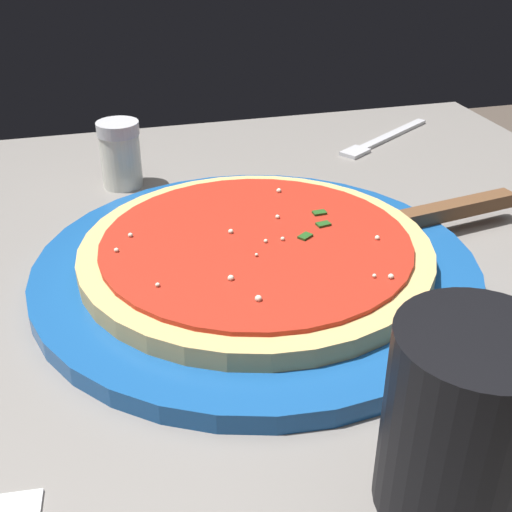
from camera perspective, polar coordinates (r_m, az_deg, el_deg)
restaurant_table at (r=0.66m, az=3.71°, el=-12.76°), size 0.86×0.80×0.73m
serving_plate at (r=0.56m, az=-0.00°, el=-1.07°), size 0.38×0.38×0.02m
pizza at (r=0.55m, az=0.00°, el=0.49°), size 0.30×0.30×0.02m
pizza_server at (r=0.64m, az=14.41°, el=3.24°), size 0.08×0.22×0.01m
cup_tall_drink at (r=0.36m, az=18.19°, el=-13.67°), size 0.08×0.08×0.11m
fork at (r=0.89m, az=10.98°, el=9.98°), size 0.12×0.17×0.00m
parmesan_shaker at (r=0.74m, az=-11.78°, el=8.74°), size 0.05×0.05×0.07m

